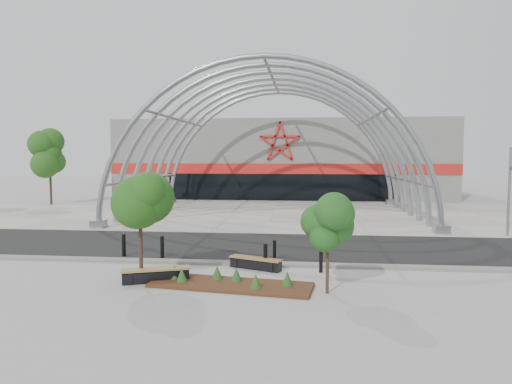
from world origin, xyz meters
The scene contains 18 objects.
ground centered at (0.00, 0.00, 0.00)m, with size 140.00×140.00×0.00m, color #989893.
road centered at (0.00, 3.50, 0.01)m, with size 140.00×7.00×0.02m, color black.
forecourt centered at (0.00, 15.50, 0.02)m, with size 60.00×17.00×0.04m, color #A39F92.
kerb centered at (0.00, -0.25, 0.06)m, with size 60.00×0.50×0.12m, color slate.
arena_building centered at (0.00, 33.45, 3.99)m, with size 34.00×15.24×8.00m.
vault_canopy centered at (0.00, 15.50, 0.02)m, with size 20.80×15.80×20.36m.
planting_bed centered at (-0.15, -3.26, 0.14)m, with size 5.64×2.43×0.58m.
signal_pole centered at (13.33, 7.61, 2.53)m, with size 0.25×0.68×4.83m.
street_tree_0 centered at (-3.28, -3.05, 3.03)m, with size 1.85×1.85×4.21m.
street_tree_1 centered at (3.10, -3.75, 2.22)m, with size 1.31×1.31×3.10m.
bench_0 centered at (-2.76, -3.04, 0.24)m, with size 2.36×1.25×0.49m.
bench_1 centered at (0.50, -0.88, 0.22)m, with size 2.15×1.23×0.45m.
bollard_0 centered at (-5.43, 0.68, 0.49)m, with size 0.16×0.16×0.99m, color black.
bollard_1 centered at (-3.68, 0.58, 0.48)m, with size 0.15×0.15×0.95m, color black.
bollard_2 centered at (0.88, -0.82, 0.49)m, with size 0.16×0.16×0.98m, color black.
bollard_3 centered at (1.13, 0.63, 0.43)m, with size 0.14×0.14×0.86m, color black.
bollard_4 centered at (3.00, -1.14, 0.43)m, with size 0.14×0.14×0.86m, color black.
bg_tree_0 centered at (-20.00, 20.00, 4.64)m, with size 3.00×3.00×6.45m.
Camera 1 is at (2.34, -18.14, 4.39)m, focal length 32.00 mm.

